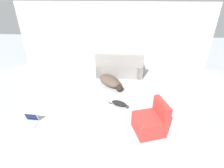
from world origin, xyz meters
The scene contains 8 objects.
ground_plane centered at (0.00, 0.00, 0.00)m, with size 20.00×20.00×0.00m, color #999EA3.
wall_back centered at (0.00, 4.67, 1.25)m, with size 7.34×0.06×2.49m.
couch centered at (0.25, 3.97, 0.29)m, with size 1.69×0.90×0.90m.
dog centered at (-0.03, 3.09, 0.15)m, with size 1.00×1.12×0.32m.
cat centered at (0.32, 1.92, 0.08)m, with size 0.59×0.30×0.16m.
laptop_open centered at (-1.82, 1.07, 0.08)m, with size 0.33×0.32×0.25m.
book_cream centered at (-1.74, 2.50, 0.01)m, with size 0.26×0.24×0.02m.
side_chair centered at (1.05, 1.00, 0.26)m, with size 0.79×0.77×0.77m.
Camera 1 is at (0.39, -2.08, 2.92)m, focal length 28.00 mm.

